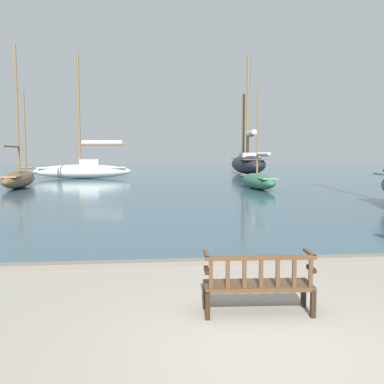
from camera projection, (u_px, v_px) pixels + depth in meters
The scene contains 8 objects.
ground_plane at pixel (270, 344), 5.33m from camera, with size 160.00×160.00×0.00m, color gray.
harbor_water at pixel (161, 174), 48.91m from camera, with size 100.00×80.00×0.08m, color #385666.
quay_edge_kerb at pixel (219, 262), 9.14m from camera, with size 40.00×0.30×0.12m, color slate.
park_bench at pixel (258, 283), 6.30m from camera, with size 1.63×0.61×0.92m.
sailboat_far_port at pixel (248, 162), 47.26m from camera, with size 4.12×14.20×12.96m.
sailboat_mid_starboard at pixel (258, 180), 27.43m from camera, with size 1.70×6.48×6.32m.
sailboat_distant_harbor at pixel (83, 169), 38.76m from camera, with size 9.90×2.32×11.12m.
sailboat_outer_starboard at pixel (19, 177), 28.28m from camera, with size 1.67×6.47×9.37m.
Camera 1 is at (-1.50, -5.01, 2.38)m, focal length 40.00 mm.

